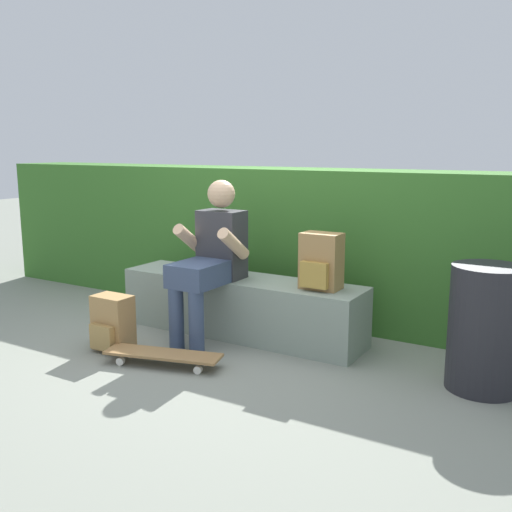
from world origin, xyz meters
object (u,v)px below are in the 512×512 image
backpack_on_ground (112,324)px  trash_bin (486,328)px  skateboard_near_person (163,355)px  bench_main (241,306)px  backpack_on_bench (321,262)px  person_skater (211,255)px

backpack_on_ground → trash_bin: 2.52m
skateboard_near_person → trash_bin: (1.91, 0.71, 0.31)m
backpack_on_ground → bench_main: bearing=51.8°
bench_main → trash_bin: 1.83m
bench_main → trash_bin: (1.82, -0.13, 0.15)m
bench_main → backpack_on_bench: size_ratio=4.95×
backpack_on_bench → skateboard_near_person: bearing=-133.2°
backpack_on_bench → trash_bin: bearing=-5.8°
person_skater → backpack_on_bench: 0.83m
person_skater → backpack_on_ground: size_ratio=3.02×
backpack_on_bench → bench_main: bearing=179.2°
backpack_on_ground → trash_bin: size_ratio=0.52×
trash_bin → bench_main: bearing=176.1°
skateboard_near_person → backpack_on_ground: 0.53m
skateboard_near_person → backpack_on_ground: backpack_on_ground is taller
trash_bin → backpack_on_bench: bearing=174.2°
backpack_on_bench → trash_bin: 1.18m
person_skater → skateboard_near_person: person_skater is taller
backpack_on_ground → backpack_on_bench: bearing=30.6°
backpack_on_ground → skateboard_near_person: bearing=-6.5°
bench_main → backpack_on_bench: (0.68, -0.01, 0.42)m
bench_main → backpack_on_ground: bench_main is taller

